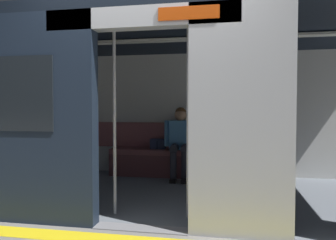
% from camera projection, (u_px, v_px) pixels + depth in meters
% --- Properties ---
extents(ground_plane, '(60.00, 60.00, 0.00)m').
position_uv_depth(ground_plane, '(141.00, 229.00, 3.23)').
color(ground_plane, gray).
extents(train_car, '(6.40, 2.97, 2.27)m').
position_uv_depth(train_car, '(162.00, 83.00, 4.47)').
color(train_car, '#ADAFB5').
rests_on(train_car, ground_plane).
extents(bench_seat, '(2.42, 0.44, 0.47)m').
position_uv_depth(bench_seat, '(179.00, 156.00, 5.63)').
color(bench_seat, '#935156').
rests_on(bench_seat, ground_plane).
extents(person_seated, '(0.55, 0.69, 1.20)m').
position_uv_depth(person_seated, '(180.00, 137.00, 5.56)').
color(person_seated, '#4C8CC6').
rests_on(person_seated, ground_plane).
extents(handbag, '(0.26, 0.15, 0.17)m').
position_uv_depth(handbag, '(158.00, 144.00, 5.76)').
color(handbag, '#262D4C').
rests_on(handbag, bench_seat).
extents(book, '(0.25, 0.27, 0.03)m').
position_uv_depth(book, '(203.00, 149.00, 5.59)').
color(book, '#26598C').
rests_on(book, bench_seat).
extents(grab_pole_door, '(0.04, 0.04, 2.13)m').
position_uv_depth(grab_pole_door, '(115.00, 119.00, 3.65)').
color(grab_pole_door, silver).
rests_on(grab_pole_door, ground_plane).
extents(grab_pole_far, '(0.04, 0.04, 2.13)m').
position_uv_depth(grab_pole_far, '(188.00, 120.00, 3.50)').
color(grab_pole_far, silver).
rests_on(grab_pole_far, ground_plane).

